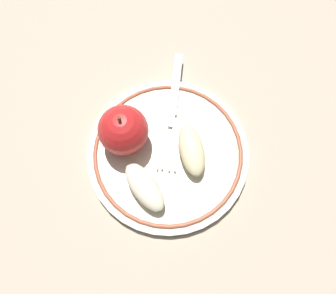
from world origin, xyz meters
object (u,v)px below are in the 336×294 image
Objects in this scene: apple_slice_front at (190,152)px; apple_slice_back at (144,187)px; apple_red_whole at (123,130)px; plate at (168,153)px; fork at (173,106)px.

apple_slice_back is (-0.03, -0.07, 0.00)m from apple_slice_front.
apple_slice_front is (0.09, 0.03, -0.02)m from apple_red_whole.
plate is 0.07m from fork.
fork is (-0.06, 0.05, -0.01)m from apple_slice_front.
apple_red_whole is 1.00× the size of apple_slice_front.
apple_red_whole is 1.00× the size of apple_slice_back.
apple_red_whole reaches higher than apple_slice_front.
apple_red_whole is 0.09m from fork.
apple_slice_back is at bearing -36.15° from apple_red_whole.
apple_slice_front is at bearing 23.17° from fork.
plate is at bearing 14.58° from apple_red_whole.
apple_slice_back is 0.43× the size of fork.
apple_slice_front reaches higher than plate.
plate is 1.30× the size of fork.
apple_slice_front is (0.03, 0.01, 0.02)m from plate.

